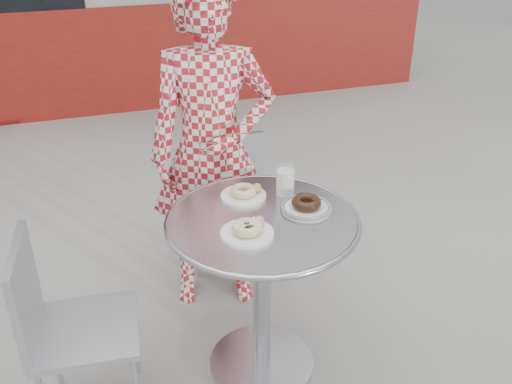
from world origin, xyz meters
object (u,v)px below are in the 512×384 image
object	(u,v)px
plate_near	(248,230)
plate_checker	(306,206)
plate_far	(244,193)
bistro_table	(262,259)
seated_person	(213,152)
chair_far	(220,218)
chair_left	(89,363)
milk_cup	(285,181)

from	to	relation	value
plate_near	plate_checker	world-z (taller)	same
plate_far	plate_near	world-z (taller)	plate_near
plate_far	plate_near	size ratio (longest dim) A/B	0.95
bistro_table	seated_person	xyz separation A→B (m)	(-0.05, 0.60, 0.23)
plate_checker	chair_far	bearing A→B (deg)	98.59
chair_left	chair_far	bearing A→B (deg)	-34.88
chair_far	milk_cup	world-z (taller)	milk_cup
chair_left	plate_far	xyz separation A→B (m)	(0.73, 0.20, 0.55)
chair_far	chair_left	world-z (taller)	chair_far
bistro_table	plate_far	world-z (taller)	plate_far
chair_left	seated_person	world-z (taller)	seated_person
seated_person	plate_checker	bearing A→B (deg)	-56.31
chair_far	plate_checker	bearing A→B (deg)	98.27
chair_far	milk_cup	size ratio (longest dim) A/B	6.47
chair_left	seated_person	size ratio (longest dim) A/B	0.51
plate_far	plate_near	distance (m)	0.30
chair_left	plate_far	world-z (taller)	plate_far
seated_person	plate_near	bearing A→B (deg)	-81.88
bistro_table	seated_person	size ratio (longest dim) A/B	0.48
chair_left	seated_person	bearing A→B (deg)	-42.80
chair_far	plate_near	xyz separation A→B (m)	(-0.15, -1.02, 0.55)
bistro_table	milk_cup	size ratio (longest dim) A/B	6.09
bistro_table	seated_person	bearing A→B (deg)	94.71
chair_far	plate_checker	size ratio (longest dim) A/B	3.99
plate_checker	bistro_table	bearing A→B (deg)	-176.61
seated_person	plate_near	size ratio (longest dim) A/B	8.11
plate_far	plate_checker	size ratio (longest dim) A/B	0.92
plate_far	plate_checker	xyz separation A→B (m)	(0.21, -0.18, -0.00)
milk_cup	chair_left	bearing A→B (deg)	-168.78
plate_near	milk_cup	distance (m)	0.36
plate_checker	milk_cup	size ratio (longest dim) A/B	1.62
chair_left	plate_far	size ratio (longest dim) A/B	4.34
plate_far	milk_cup	distance (m)	0.18
plate_checker	milk_cup	distance (m)	0.17
bistro_table	plate_far	distance (m)	0.29
bistro_table	seated_person	distance (m)	0.65
chair_far	plate_near	size ratio (longest dim) A/B	4.12
plate_far	chair_left	bearing A→B (deg)	-164.36
plate_far	plate_near	bearing A→B (deg)	-104.52
chair_left	milk_cup	size ratio (longest dim) A/B	6.44
plate_near	chair_far	bearing A→B (deg)	81.87
chair_left	milk_cup	bearing A→B (deg)	-73.17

